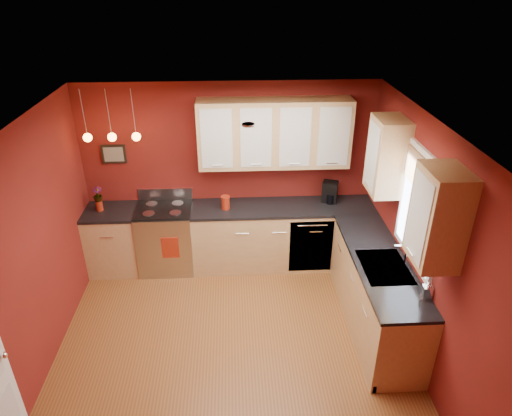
{
  "coord_description": "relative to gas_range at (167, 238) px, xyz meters",
  "views": [
    {
      "loc": [
        0.05,
        -3.77,
        3.88
      ],
      "look_at": [
        0.31,
        1.0,
        1.35
      ],
      "focal_mm": 32.0,
      "sensor_mm": 36.0,
      "label": 1
    }
  ],
  "objects": [
    {
      "name": "floor",
      "position": [
        0.92,
        -1.8,
        -0.48
      ],
      "size": [
        4.2,
        4.2,
        0.0
      ],
      "primitive_type": "plane",
      "color": "brown",
      "rests_on": "ground"
    },
    {
      "name": "ceiling",
      "position": [
        0.92,
        -1.8,
        2.12
      ],
      "size": [
        4.0,
        4.2,
        0.02
      ],
      "primitive_type": "cube",
      "color": "white",
      "rests_on": "wall_back"
    },
    {
      "name": "wall_back",
      "position": [
        0.92,
        0.3,
        0.82
      ],
      "size": [
        4.0,
        0.02,
        2.6
      ],
      "primitive_type": "cube",
      "color": "maroon",
      "rests_on": "floor"
    },
    {
      "name": "wall_left",
      "position": [
        -1.08,
        -1.8,
        0.82
      ],
      "size": [
        0.02,
        4.2,
        2.6
      ],
      "primitive_type": "cube",
      "color": "maroon",
      "rests_on": "floor"
    },
    {
      "name": "wall_right",
      "position": [
        2.92,
        -1.8,
        0.82
      ],
      "size": [
        0.02,
        4.2,
        2.6
      ],
      "primitive_type": "cube",
      "color": "maroon",
      "rests_on": "floor"
    },
    {
      "name": "base_cabinets_back_left",
      "position": [
        -0.73,
        -0.0,
        -0.03
      ],
      "size": [
        0.7,
        0.6,
        0.9
      ],
      "primitive_type": "cube",
      "color": "tan",
      "rests_on": "floor"
    },
    {
      "name": "base_cabinets_back_right",
      "position": [
        1.65,
        -0.0,
        -0.03
      ],
      "size": [
        2.54,
        0.6,
        0.9
      ],
      "primitive_type": "cube",
      "color": "tan",
      "rests_on": "floor"
    },
    {
      "name": "base_cabinets_right",
      "position": [
        2.62,
        -1.35,
        -0.03
      ],
      "size": [
        0.6,
        2.1,
        0.9
      ],
      "primitive_type": "cube",
      "color": "tan",
      "rests_on": "floor"
    },
    {
      "name": "counter_back_left",
      "position": [
        -0.73,
        -0.0,
        0.44
      ],
      "size": [
        0.7,
        0.62,
        0.04
      ],
      "primitive_type": "cube",
      "color": "black",
      "rests_on": "base_cabinets_back_left"
    },
    {
      "name": "counter_back_right",
      "position": [
        1.65,
        -0.0,
        0.44
      ],
      "size": [
        2.54,
        0.62,
        0.04
      ],
      "primitive_type": "cube",
      "color": "black",
      "rests_on": "base_cabinets_back_right"
    },
    {
      "name": "counter_right",
      "position": [
        2.62,
        -1.35,
        0.44
      ],
      "size": [
        0.62,
        2.1,
        0.04
      ],
      "primitive_type": "cube",
      "color": "black",
      "rests_on": "base_cabinets_right"
    },
    {
      "name": "gas_range",
      "position": [
        0.0,
        0.0,
        0.0
      ],
      "size": [
        0.76,
        0.64,
        1.11
      ],
      "color": "#AEAEB2",
      "rests_on": "floor"
    },
    {
      "name": "dishwasher_front",
      "position": [
        2.02,
        -0.29,
        -0.03
      ],
      "size": [
        0.6,
        0.02,
        0.8
      ],
      "primitive_type": "cube",
      "color": "#AEAEB2",
      "rests_on": "base_cabinets_back_right"
    },
    {
      "name": "sink",
      "position": [
        2.62,
        -1.5,
        0.43
      ],
      "size": [
        0.5,
        0.7,
        0.33
      ],
      "color": "gray",
      "rests_on": "counter_right"
    },
    {
      "name": "window",
      "position": [
        2.89,
        -1.5,
        1.21
      ],
      "size": [
        0.06,
        1.02,
        1.22
      ],
      "color": "white",
      "rests_on": "wall_right"
    },
    {
      "name": "upper_cabinets_back",
      "position": [
        1.52,
        0.12,
        1.47
      ],
      "size": [
        2.0,
        0.35,
        0.9
      ],
      "primitive_type": "cube",
      "color": "tan",
      "rests_on": "wall_back"
    },
    {
      "name": "upper_cabinets_right",
      "position": [
        2.75,
        -1.48,
        1.47
      ],
      "size": [
        0.35,
        1.95,
        0.9
      ],
      "primitive_type": "cube",
      "color": "tan",
      "rests_on": "wall_right"
    },
    {
      "name": "wall_picture",
      "position": [
        -0.63,
        0.28,
        1.17
      ],
      "size": [
        0.32,
        0.03,
        0.26
      ],
      "primitive_type": "cube",
      "color": "black",
      "rests_on": "wall_back"
    },
    {
      "name": "pendant_lights",
      "position": [
        -0.53,
        -0.05,
        1.53
      ],
      "size": [
        0.71,
        0.11,
        0.66
      ],
      "color": "gray",
      "rests_on": "ceiling"
    },
    {
      "name": "red_canister",
      "position": [
        0.85,
        -0.03,
        0.55
      ],
      "size": [
        0.12,
        0.12,
        0.19
      ],
      "color": "maroon",
      "rests_on": "counter_back_right"
    },
    {
      "name": "red_vase",
      "position": [
        -0.86,
        0.01,
        0.53
      ],
      "size": [
        0.09,
        0.09,
        0.15
      ],
      "primitive_type": "cylinder",
      "color": "maroon",
      "rests_on": "counter_back_left"
    },
    {
      "name": "flowers",
      "position": [
        -0.86,
        0.01,
        0.69
      ],
      "size": [
        0.15,
        0.15,
        0.22
      ],
      "primitive_type": "imported",
      "rotation": [
        0.0,
        0.0,
        0.25
      ],
      "color": "maroon",
      "rests_on": "red_vase"
    },
    {
      "name": "coffee_maker",
      "position": [
        2.32,
        0.11,
        0.6
      ],
      "size": [
        0.25,
        0.25,
        0.3
      ],
      "rotation": [
        0.0,
        0.0,
        -0.35
      ],
      "color": "black",
      "rests_on": "counter_back_right"
    },
    {
      "name": "soap_pump",
      "position": [
        2.87,
        -2.05,
        0.56
      ],
      "size": [
        0.1,
        0.11,
        0.21
      ],
      "primitive_type": "imported",
      "rotation": [
        0.0,
        0.0,
        -0.12
      ],
      "color": "white",
      "rests_on": "counter_right"
    },
    {
      "name": "dish_towel",
      "position": [
        0.09,
        -0.33,
        0.04
      ],
      "size": [
        0.23,
        0.02,
        0.32
      ],
      "primitive_type": "cube",
      "color": "maroon",
      "rests_on": "gas_range"
    }
  ]
}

